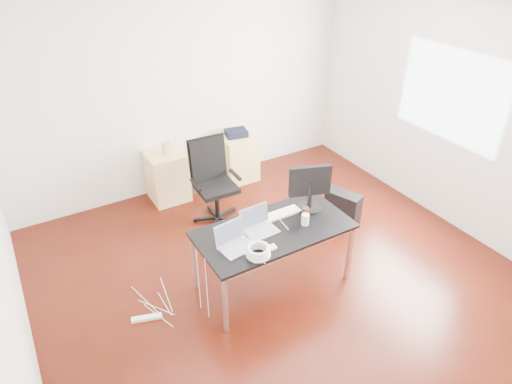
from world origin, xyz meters
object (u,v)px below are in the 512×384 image
pc_tower (343,208)px  desk (274,233)px  filing_cabinet_right (237,157)px  office_chair (213,177)px  filing_cabinet_left (167,176)px

pc_tower → desk: bearing=178.5°
desk → filing_cabinet_right: bearing=70.8°
office_chair → filing_cabinet_right: (0.76, 0.76, -0.26)m
desk → filing_cabinet_right: (0.77, 2.21, -0.33)m
desk → pc_tower: size_ratio=3.56×
pc_tower → filing_cabinet_right: bearing=88.1°
desk → pc_tower: bearing=20.2°
filing_cabinet_left → pc_tower: (1.72, -1.70, -0.13)m
office_chair → filing_cabinet_left: size_ratio=1.54×
office_chair → filing_cabinet_right: bearing=47.4°
desk → office_chair: (0.01, 1.45, -0.07)m
desk → filing_cabinet_left: 2.26m
office_chair → filing_cabinet_right: size_ratio=1.54×
office_chair → filing_cabinet_left: bearing=117.0°
filing_cabinet_right → pc_tower: size_ratio=1.56×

